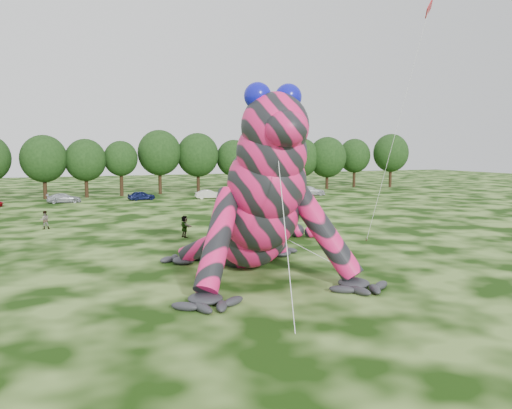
{
  "coord_description": "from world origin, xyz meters",
  "views": [
    {
      "loc": [
        -8.81,
        -23.38,
        7.4
      ],
      "look_at": [
        2.65,
        4.83,
        4.0
      ],
      "focal_mm": 35.0,
      "sensor_mm": 36.0,
      "label": 1
    }
  ],
  "objects": [
    {
      "name": "ground",
      "position": [
        0.0,
        0.0,
        0.0
      ],
      "size": [
        240.0,
        240.0,
        0.0
      ],
      "primitive_type": "plane",
      "color": "#16330A",
      "rests_on": "ground"
    },
    {
      "name": "inflatable_gecko",
      "position": [
        2.11,
        5.83,
        5.42
      ],
      "size": [
        19.1,
        22.39,
        10.84
      ],
      "primitive_type": null,
      "rotation": [
        0.0,
        0.0,
        -0.04
      ],
      "color": "#EA1B64",
      "rests_on": "ground"
    },
    {
      "name": "flying_kite",
      "position": [
        16.93,
        7.1,
        16.26
      ],
      "size": [
        3.44,
        3.77,
        18.45
      ],
      "color": "red",
      "rests_on": "ground"
    },
    {
      "name": "tree_7",
      "position": [
        -10.08,
        56.8,
        4.74
      ],
      "size": [
        6.68,
        6.01,
        9.48
      ],
      "primitive_type": null,
      "color": "black",
      "rests_on": "ground"
    },
    {
      "name": "tree_8",
      "position": [
        -4.22,
        56.99,
        4.47
      ],
      "size": [
        6.14,
        5.53,
        8.94
      ],
      "primitive_type": null,
      "color": "black",
      "rests_on": "ground"
    },
    {
      "name": "tree_9",
      "position": [
        1.06,
        57.35,
        4.34
      ],
      "size": [
        5.27,
        4.74,
        8.68
      ],
      "primitive_type": null,
      "color": "black",
      "rests_on": "ground"
    },
    {
      "name": "tree_10",
      "position": [
        7.4,
        58.58,
        5.25
      ],
      "size": [
        7.09,
        6.38,
        10.5
      ],
      "primitive_type": null,
      "color": "black",
      "rests_on": "ground"
    },
    {
      "name": "tree_11",
      "position": [
        13.79,
        58.2,
        5.03
      ],
      "size": [
        7.01,
        6.31,
        10.07
      ],
      "primitive_type": null,
      "color": "black",
      "rests_on": "ground"
    },
    {
      "name": "tree_12",
      "position": [
        20.01,
        57.74,
        4.49
      ],
      "size": [
        5.99,
        5.39,
        8.97
      ],
      "primitive_type": null,
      "color": "black",
      "rests_on": "ground"
    },
    {
      "name": "tree_13",
      "position": [
        27.13,
        57.13,
        5.06
      ],
      "size": [
        6.83,
        6.15,
        10.13
      ],
      "primitive_type": null,
      "color": "black",
      "rests_on": "ground"
    },
    {
      "name": "tree_14",
      "position": [
        33.46,
        58.72,
        4.7
      ],
      "size": [
        6.82,
        6.14,
        9.4
      ],
      "primitive_type": null,
      "color": "black",
      "rests_on": "ground"
    },
    {
      "name": "tree_15",
      "position": [
        38.47,
        57.77,
        4.82
      ],
      "size": [
        7.17,
        6.45,
        9.63
      ],
      "primitive_type": null,
      "color": "black",
      "rests_on": "ground"
    },
    {
      "name": "tree_16",
      "position": [
        45.45,
        59.37,
        4.69
      ],
      "size": [
        6.26,
        5.63,
        9.37
      ],
      "primitive_type": null,
      "color": "black",
      "rests_on": "ground"
    },
    {
      "name": "tree_17",
      "position": [
        51.95,
        56.66,
        5.15
      ],
      "size": [
        6.98,
        6.28,
        10.3
      ],
      "primitive_type": null,
      "color": "black",
      "rests_on": "ground"
    },
    {
      "name": "car_3",
      "position": [
        -7.63,
        49.9,
        0.65
      ],
      "size": [
        4.55,
        1.97,
        1.3
      ],
      "primitive_type": "imported",
      "rotation": [
        0.0,
        0.0,
        1.54
      ],
      "color": "#A1A5AB",
      "rests_on": "ground"
    },
    {
      "name": "car_4",
      "position": [
        2.88,
        49.66,
        0.66
      ],
      "size": [
        4.09,
        2.27,
        1.32
      ],
      "primitive_type": "imported",
      "rotation": [
        0.0,
        0.0,
        1.76
      ],
      "color": "#12194B",
      "rests_on": "ground"
    },
    {
      "name": "car_5",
      "position": [
        12.55,
        47.91,
        0.67
      ],
      "size": [
        4.16,
        1.78,
        1.33
      ],
      "primitive_type": "imported",
      "rotation": [
        0.0,
        0.0,
        1.48
      ],
      "color": "beige",
      "rests_on": "ground"
    },
    {
      "name": "car_6",
      "position": [
        20.17,
        46.81,
        0.73
      ],
      "size": [
        5.47,
        2.97,
        1.45
      ],
      "primitive_type": "imported",
      "rotation": [
        0.0,
        0.0,
        1.68
      ],
      "color": "#29292C",
      "rests_on": "ground"
    },
    {
      "name": "car_7",
      "position": [
        28.97,
        46.96,
        0.75
      ],
      "size": [
        5.45,
        2.87,
        1.51
      ],
      "primitive_type": "imported",
      "rotation": [
        0.0,
        0.0,
        1.42
      ],
      "color": "silver",
      "rests_on": "ground"
    },
    {
      "name": "spectator_1",
      "position": [
        -9.76,
        26.35,
        0.85
      ],
      "size": [
        0.86,
        0.69,
        1.71
      ],
      "primitive_type": "imported",
      "rotation": [
        0.0,
        0.0,
        3.2
      ],
      "color": "gray",
      "rests_on": "ground"
    },
    {
      "name": "spectator_3",
      "position": [
        17.92,
        30.51,
        0.88
      ],
      "size": [
        0.59,
        1.09,
        1.77
      ],
      "primitive_type": "imported",
      "rotation": [
        0.0,
        0.0,
        1.41
      ],
      "color": "gray",
      "rests_on": "ground"
    },
    {
      "name": "spectator_2",
      "position": [
        8.49,
        27.45,
        0.86
      ],
      "size": [
        1.04,
        1.27,
        1.71
      ],
      "primitive_type": "imported",
      "rotation": [
        0.0,
        0.0,
        5.14
      ],
      "color": "gray",
      "rests_on": "ground"
    },
    {
      "name": "spectator_5",
      "position": [
        1.21,
        17.24,
        0.92
      ],
      "size": [
        0.91,
        1.79,
        1.85
      ],
      "primitive_type": "imported",
      "rotation": [
        0.0,
        0.0,
        1.79
      ],
      "color": "gray",
      "rests_on": "ground"
    }
  ]
}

